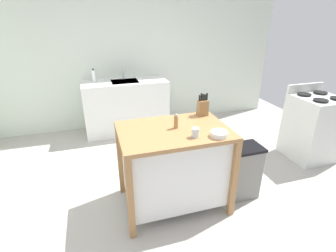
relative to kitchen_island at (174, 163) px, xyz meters
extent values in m
plane|color=#ADA8A0|center=(0.06, 0.08, -0.50)|extent=(6.38, 6.38, 0.00)
cube|color=silver|center=(0.06, 2.43, 0.80)|extent=(5.38, 0.10, 2.60)
cube|color=#9E7042|center=(0.00, 0.00, 0.37)|extent=(1.09, 0.75, 0.04)
cube|color=silver|center=(0.00, 0.00, -0.02)|extent=(0.99, 0.65, 0.76)
cube|color=#9E7042|center=(-0.51, -0.35, -0.07)|extent=(0.06, 0.06, 0.86)
cube|color=#9E7042|center=(0.51, -0.35, -0.07)|extent=(0.06, 0.06, 0.86)
cube|color=#9E7042|center=(-0.51, 0.35, -0.07)|extent=(0.06, 0.06, 0.86)
cube|color=#9E7042|center=(0.51, 0.35, -0.07)|extent=(0.06, 0.06, 0.86)
cube|color=olive|center=(0.42, 0.28, 0.48)|extent=(0.11, 0.09, 0.17)
cylinder|color=black|center=(0.38, 0.28, 0.60)|extent=(0.02, 0.02, 0.06)
cylinder|color=black|center=(0.40, 0.28, 0.61)|extent=(0.02, 0.02, 0.08)
cylinder|color=black|center=(0.42, 0.28, 0.60)|extent=(0.02, 0.02, 0.07)
cylinder|color=black|center=(0.45, 0.28, 0.60)|extent=(0.02, 0.02, 0.07)
cylinder|color=black|center=(0.47, 0.28, 0.60)|extent=(0.02, 0.02, 0.08)
cylinder|color=silver|center=(0.35, -0.27, 0.42)|extent=(0.16, 0.16, 0.05)
cylinder|color=gray|center=(0.35, -0.27, 0.44)|extent=(0.13, 0.13, 0.01)
cylinder|color=silver|center=(0.13, -0.22, 0.44)|extent=(0.07, 0.07, 0.09)
cylinder|color=#9E7042|center=(0.03, 0.02, 0.46)|extent=(0.04, 0.04, 0.12)
sphere|color=#99999E|center=(0.03, 0.02, 0.53)|extent=(0.03, 0.03, 0.03)
cube|color=slate|center=(0.78, -0.10, -0.20)|extent=(0.34, 0.26, 0.60)
cube|color=black|center=(0.78, -0.10, 0.11)|extent=(0.36, 0.28, 0.03)
cube|color=silver|center=(-0.19, 2.08, -0.05)|extent=(1.41, 0.60, 0.91)
cube|color=silver|center=(-0.19, 2.06, 0.39)|extent=(0.44, 0.36, 0.03)
cylinder|color=#B7BCC1|center=(-0.19, 2.22, 0.51)|extent=(0.02, 0.02, 0.22)
cylinder|color=white|center=(-0.68, 2.15, 0.50)|extent=(0.05, 0.05, 0.19)
cylinder|color=black|center=(-0.68, 2.15, 0.61)|extent=(0.03, 0.03, 0.02)
cube|color=silver|center=(2.20, 0.39, -0.05)|extent=(0.60, 0.60, 0.91)
cube|color=silver|center=(2.20, 0.67, 0.46)|extent=(0.60, 0.04, 0.12)
cylinder|color=black|center=(2.06, 0.25, 0.42)|extent=(0.18, 0.18, 0.02)
cylinder|color=black|center=(2.06, 0.53, 0.42)|extent=(0.18, 0.18, 0.02)
cylinder|color=black|center=(2.34, 0.53, 0.42)|extent=(0.18, 0.18, 0.02)
camera|label=1|loc=(-0.72, -2.16, 1.43)|focal=27.19mm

